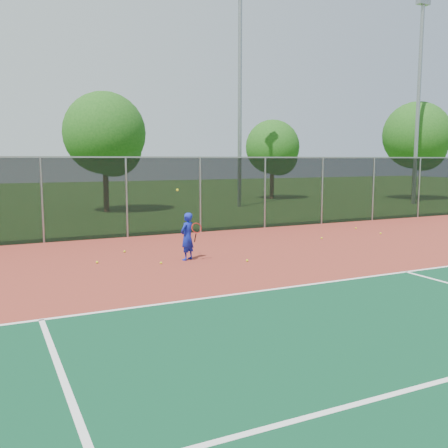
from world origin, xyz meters
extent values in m
plane|color=#264F16|center=(0.00, 0.00, 0.00)|extent=(120.00, 120.00, 0.00)
cube|color=maroon|center=(0.00, 2.00, 0.01)|extent=(30.00, 20.00, 0.02)
cube|color=white|center=(2.00, 3.00, 0.03)|extent=(22.00, 0.10, 0.00)
cube|color=black|center=(0.00, 12.00, 1.52)|extent=(30.00, 0.04, 3.00)
cube|color=gray|center=(0.00, 12.00, 3.02)|extent=(30.00, 0.06, 0.06)
imported|color=#111FA3|center=(-2.55, 6.98, 0.71)|extent=(0.61, 0.55, 1.39)
cylinder|color=black|center=(-2.40, 6.73, 0.70)|extent=(0.03, 0.15, 0.27)
torus|color=#A51414|center=(-2.40, 6.63, 1.00)|extent=(0.30, 0.13, 0.29)
sphere|color=#CBD518|center=(-2.80, 7.08, 2.07)|extent=(0.07, 0.07, 0.07)
sphere|color=#CBD518|center=(3.33, 8.39, 0.06)|extent=(0.07, 0.07, 0.07)
sphere|color=#CBD518|center=(-3.44, 6.75, 0.06)|extent=(0.07, 0.07, 0.07)
sphere|color=#CBD518|center=(6.26, 9.95, 0.06)|extent=(0.07, 0.07, 0.07)
sphere|color=#CBD518|center=(-1.10, 5.99, 0.06)|extent=(0.07, 0.07, 0.07)
sphere|color=#CBD518|center=(6.14, 8.35, 0.06)|extent=(0.07, 0.07, 0.07)
sphere|color=#CBD518|center=(-5.04, 7.62, 0.06)|extent=(0.07, 0.07, 0.07)
sphere|color=#CBD518|center=(-3.92, 8.92, 0.06)|extent=(0.07, 0.07, 0.07)
cylinder|color=gray|center=(6.51, 21.08, 6.29)|extent=(0.24, 0.24, 12.58)
cylinder|color=gray|center=(17.74, 17.74, 6.29)|extent=(0.24, 0.24, 12.58)
cube|color=gray|center=(17.74, 17.74, 12.76)|extent=(0.90, 0.40, 0.35)
cylinder|color=#3D2616|center=(-1.67, 21.47, 1.27)|extent=(0.30, 0.30, 2.54)
sphere|color=#1A4A13|center=(-1.67, 21.47, 4.37)|extent=(4.51, 4.51, 4.51)
sphere|color=#1A4A13|center=(-1.27, 21.17, 3.52)|extent=(3.10, 3.10, 3.10)
cylinder|color=#3D2616|center=(11.51, 25.46, 1.11)|extent=(0.30, 0.30, 2.23)
sphere|color=#1A4A13|center=(11.51, 25.46, 3.84)|extent=(3.96, 3.96, 3.96)
sphere|color=#1A4A13|center=(11.91, 25.16, 3.10)|extent=(2.72, 2.72, 2.72)
cylinder|color=#3D2616|center=(20.50, 20.36, 1.35)|extent=(0.30, 0.30, 2.70)
sphere|color=#1A4A13|center=(20.50, 20.36, 4.65)|extent=(4.80, 4.80, 4.80)
sphere|color=#1A4A13|center=(20.90, 20.06, 3.75)|extent=(3.30, 3.30, 3.30)
camera|label=1|loc=(-7.82, -6.40, 2.95)|focal=40.00mm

